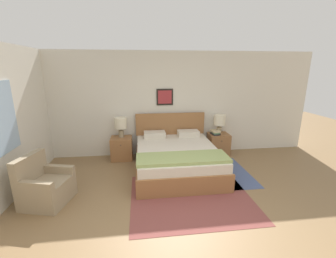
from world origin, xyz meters
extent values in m
plane|color=olive|center=(0.00, 0.00, 0.00)|extent=(16.00, 16.00, 0.00)
cube|color=silver|center=(0.00, 3.11, 1.30)|extent=(7.87, 0.06, 2.60)
cube|color=black|center=(0.08, 3.07, 1.49)|extent=(0.41, 0.02, 0.41)
cube|color=#9E2D33|center=(0.08, 3.05, 1.49)|extent=(0.34, 0.00, 0.33)
cube|color=silver|center=(-2.76, 1.54, 1.30)|extent=(0.06, 5.48, 2.60)
cube|color=brown|center=(0.28, 0.88, 0.00)|extent=(2.07, 1.79, 0.01)
cube|color=#47567F|center=(1.35, 1.74, 0.00)|extent=(0.76, 1.49, 0.01)
cube|color=#936038|center=(0.21, 1.97, 0.14)|extent=(1.75, 2.11, 0.28)
cube|color=#936038|center=(0.21, 0.94, 0.32)|extent=(1.75, 0.06, 0.08)
cube|color=beige|center=(0.21, 1.97, 0.41)|extent=(1.68, 2.02, 0.26)
cube|color=#936038|center=(0.21, 2.99, 0.82)|extent=(1.75, 0.06, 0.55)
cube|color=#8E9E5B|center=(0.21, 1.31, 0.57)|extent=(1.72, 0.59, 0.06)
cube|color=beige|center=(-0.21, 2.76, 0.61)|extent=(0.52, 0.32, 0.14)
cube|color=beige|center=(0.63, 2.76, 0.61)|extent=(0.52, 0.32, 0.14)
cube|color=#998466|center=(-2.12, 1.05, 0.20)|extent=(0.80, 0.83, 0.40)
cube|color=#998466|center=(-2.38, 1.12, 0.61)|extent=(0.29, 0.70, 0.43)
cube|color=#998466|center=(-2.05, 1.33, 0.47)|extent=(0.65, 0.26, 0.14)
cube|color=#998466|center=(-2.20, 0.76, 0.47)|extent=(0.65, 0.26, 0.14)
cube|color=#936038|center=(-1.03, 2.81, 0.28)|extent=(0.51, 0.45, 0.56)
sphere|color=#332D28|center=(-1.03, 2.57, 0.43)|extent=(0.02, 0.02, 0.02)
cube|color=#936038|center=(1.45, 2.81, 0.28)|extent=(0.51, 0.45, 0.56)
sphere|color=#332D28|center=(1.45, 2.57, 0.43)|extent=(0.02, 0.02, 0.02)
cylinder|color=gray|center=(-1.02, 2.83, 0.64)|extent=(0.13, 0.13, 0.17)
cylinder|color=gray|center=(-1.02, 2.83, 0.76)|extent=(0.02, 0.02, 0.06)
cylinder|color=beige|center=(-1.02, 2.83, 0.92)|extent=(0.29, 0.29, 0.26)
cylinder|color=gray|center=(1.45, 2.83, 0.64)|extent=(0.13, 0.13, 0.17)
cylinder|color=gray|center=(1.45, 2.83, 0.76)|extent=(0.02, 0.02, 0.06)
cylinder|color=beige|center=(1.45, 2.83, 0.92)|extent=(0.29, 0.29, 0.26)
cube|color=#232328|center=(1.33, 2.76, 0.57)|extent=(0.21, 0.26, 0.04)
cube|color=#4C7551|center=(1.33, 2.76, 0.61)|extent=(0.15, 0.24, 0.04)
cube|color=beige|center=(1.33, 2.76, 0.65)|extent=(0.24, 0.28, 0.04)
camera|label=1|loc=(-0.55, -2.52, 2.18)|focal=24.00mm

